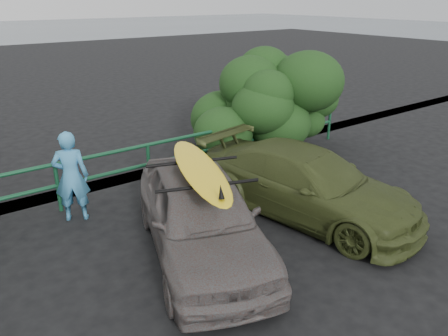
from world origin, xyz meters
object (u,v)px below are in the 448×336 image
Objects in this scene: surfboard at (200,169)px; guardrail at (106,176)px; man at (71,176)px; olive_vehicle at (307,183)px; sedan at (201,215)px.

guardrail is at bearing 117.66° from surfboard.
man is at bearing 137.11° from surfboard.
olive_vehicle is 2.57× the size of man.
guardrail is at bearing 117.66° from sedan.
man reaches higher than surfboard.
olive_vehicle is at bearing 18.88° from sedan.
surfboard reaches higher than olive_vehicle.
guardrail is 4.83× the size of surfboard.
sedan is 2.44m from olive_vehicle.
guardrail is 3.33× the size of sedan.
man is 0.61× the size of surfboard.
surfboard is at bearing 142.51° from man.
man is (-0.86, -0.52, 0.37)m from guardrail.
surfboard is (-2.44, 0.03, 0.87)m from olive_vehicle.
sedan is 0.93× the size of olive_vehicle.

